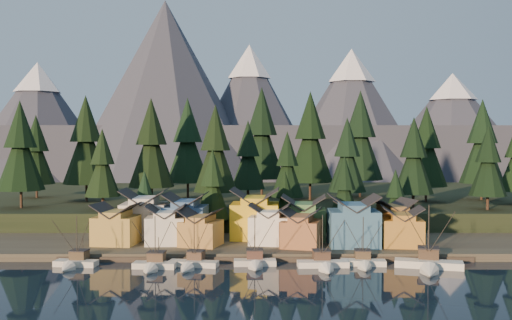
{
  "coord_description": "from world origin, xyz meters",
  "views": [
    {
      "loc": [
        -1.89,
        -93.51,
        23.37
      ],
      "look_at": [
        -1.8,
        30.0,
        19.06
      ],
      "focal_mm": 40.0,
      "sensor_mm": 36.0,
      "label": 1
    }
  ],
  "objects_px": {
    "boat_5": "(364,256)",
    "boat_6": "(429,257)",
    "boat_1": "(153,257)",
    "boat_4": "(324,257)",
    "house_back_1": "(186,215)",
    "boat_3": "(255,255)",
    "house_front_1": "(166,223)",
    "house_front_0": "(116,223)",
    "boat_2": "(192,258)",
    "boat_0": "(74,256)",
    "house_back_0": "(144,212)"
  },
  "relations": [
    {
      "from": "house_front_0",
      "to": "house_back_1",
      "type": "height_order",
      "value": "house_back_1"
    },
    {
      "from": "boat_6",
      "to": "house_back_0",
      "type": "distance_m",
      "value": 61.72
    },
    {
      "from": "boat_4",
      "to": "house_back_0",
      "type": "height_order",
      "value": "house_back_0"
    },
    {
      "from": "house_front_1",
      "to": "house_back_1",
      "type": "distance_m",
      "value": 7.11
    },
    {
      "from": "boat_4",
      "to": "boat_6",
      "type": "height_order",
      "value": "boat_6"
    },
    {
      "from": "boat_3",
      "to": "house_back_0",
      "type": "height_order",
      "value": "house_back_0"
    },
    {
      "from": "house_front_0",
      "to": "house_front_1",
      "type": "relative_size",
      "value": 1.13
    },
    {
      "from": "boat_5",
      "to": "house_back_0",
      "type": "xyz_separation_m",
      "value": [
        -44.96,
        22.41,
        5.27
      ]
    },
    {
      "from": "boat_6",
      "to": "house_back_0",
      "type": "bearing_deg",
      "value": 171.47
    },
    {
      "from": "boat_5",
      "to": "boat_6",
      "type": "bearing_deg",
      "value": -6.44
    },
    {
      "from": "house_front_0",
      "to": "boat_3",
      "type": "bearing_deg",
      "value": -18.98
    },
    {
      "from": "house_front_1",
      "to": "boat_6",
      "type": "bearing_deg",
      "value": -21.63
    },
    {
      "from": "boat_4",
      "to": "house_back_1",
      "type": "xyz_separation_m",
      "value": [
        -27.93,
        22.21,
        4.83
      ]
    },
    {
      "from": "boat_5",
      "to": "boat_6",
      "type": "relative_size",
      "value": 0.75
    },
    {
      "from": "boat_0",
      "to": "house_back_1",
      "type": "height_order",
      "value": "house_back_1"
    },
    {
      "from": "house_front_1",
      "to": "house_back_1",
      "type": "xyz_separation_m",
      "value": [
        3.43,
        6.16,
        0.95
      ]
    },
    {
      "from": "boat_5",
      "to": "house_back_1",
      "type": "xyz_separation_m",
      "value": [
        -35.49,
        20.71,
        4.9
      ]
    },
    {
      "from": "boat_3",
      "to": "boat_5",
      "type": "relative_size",
      "value": 1.05
    },
    {
      "from": "boat_2",
      "to": "house_front_1",
      "type": "bearing_deg",
      "value": 125.8
    },
    {
      "from": "house_back_1",
      "to": "boat_6",
      "type": "bearing_deg",
      "value": -22.03
    },
    {
      "from": "boat_3",
      "to": "boat_6",
      "type": "height_order",
      "value": "boat_6"
    },
    {
      "from": "boat_0",
      "to": "boat_1",
      "type": "bearing_deg",
      "value": 0.58
    },
    {
      "from": "boat_0",
      "to": "house_back_1",
      "type": "distance_m",
      "value": 28.29
    },
    {
      "from": "boat_5",
      "to": "house_back_0",
      "type": "relative_size",
      "value": 0.92
    },
    {
      "from": "boat_6",
      "to": "boat_1",
      "type": "bearing_deg",
      "value": -164.9
    },
    {
      "from": "boat_0",
      "to": "house_back_1",
      "type": "xyz_separation_m",
      "value": [
        18.01,
        21.29,
        4.75
      ]
    },
    {
      "from": "boat_1",
      "to": "boat_3",
      "type": "xyz_separation_m",
      "value": [
        18.42,
        2.3,
        -0.01
      ]
    },
    {
      "from": "boat_0",
      "to": "house_front_0",
      "type": "relative_size",
      "value": 1.09
    },
    {
      "from": "boat_5",
      "to": "house_back_1",
      "type": "relative_size",
      "value": 0.99
    },
    {
      "from": "boat_2",
      "to": "house_back_0",
      "type": "xyz_separation_m",
      "value": [
        -13.2,
        23.43,
        5.37
      ]
    },
    {
      "from": "boat_0",
      "to": "boat_2",
      "type": "height_order",
      "value": "boat_0"
    },
    {
      "from": "boat_3",
      "to": "boat_4",
      "type": "relative_size",
      "value": 0.98
    },
    {
      "from": "house_front_1",
      "to": "boat_1",
      "type": "bearing_deg",
      "value": -91.63
    },
    {
      "from": "boat_1",
      "to": "boat_6",
      "type": "height_order",
      "value": "boat_6"
    },
    {
      "from": "boat_3",
      "to": "house_front_1",
      "type": "bearing_deg",
      "value": 140.62
    },
    {
      "from": "house_back_1",
      "to": "boat_1",
      "type": "bearing_deg",
      "value": -93.24
    },
    {
      "from": "boat_0",
      "to": "boat_2",
      "type": "bearing_deg",
      "value": 5.91
    },
    {
      "from": "house_front_0",
      "to": "house_front_1",
      "type": "distance_m",
      "value": 10.4
    },
    {
      "from": "boat_4",
      "to": "boat_5",
      "type": "bearing_deg",
      "value": 8.56
    },
    {
      "from": "boat_4",
      "to": "boat_6",
      "type": "bearing_deg",
      "value": -5.6
    },
    {
      "from": "boat_1",
      "to": "house_front_1",
      "type": "xyz_separation_m",
      "value": [
        -0.38,
        16.84,
        3.74
      ]
    },
    {
      "from": "boat_1",
      "to": "boat_5",
      "type": "relative_size",
      "value": 1.05
    },
    {
      "from": "boat_3",
      "to": "house_back_0",
      "type": "xyz_separation_m",
      "value": [
        -24.83,
        22.39,
        5.08
      ]
    },
    {
      "from": "boat_4",
      "to": "house_back_0",
      "type": "xyz_separation_m",
      "value": [
        -37.4,
        23.9,
        5.21
      ]
    },
    {
      "from": "boat_4",
      "to": "house_back_0",
      "type": "relative_size",
      "value": 0.98
    },
    {
      "from": "boat_1",
      "to": "boat_4",
      "type": "relative_size",
      "value": 0.99
    },
    {
      "from": "boat_2",
      "to": "house_front_0",
      "type": "distance_m",
      "value": 23.65
    },
    {
      "from": "boat_1",
      "to": "boat_4",
      "type": "height_order",
      "value": "boat_4"
    },
    {
      "from": "house_back_0",
      "to": "house_back_1",
      "type": "bearing_deg",
      "value": -11.09
    },
    {
      "from": "boat_0",
      "to": "boat_6",
      "type": "relative_size",
      "value": 0.77
    }
  ]
}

